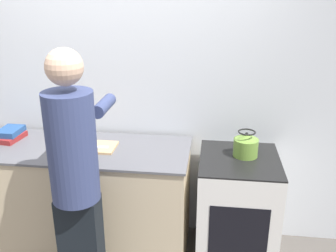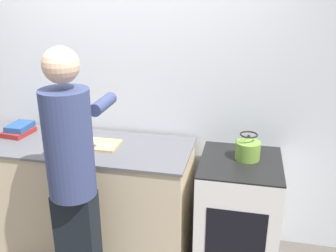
{
  "view_description": "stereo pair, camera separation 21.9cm",
  "coord_description": "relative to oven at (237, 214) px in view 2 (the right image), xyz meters",
  "views": [
    {
      "loc": [
        0.73,
        -2.26,
        2.13
      ],
      "look_at": [
        0.41,
        0.23,
        1.19
      ],
      "focal_mm": 40.0,
      "sensor_mm": 36.0,
      "label": 1
    },
    {
      "loc": [
        0.94,
        -2.22,
        2.13
      ],
      "look_at": [
        0.41,
        0.23,
        1.19
      ],
      "focal_mm": 40.0,
      "sensor_mm": 36.0,
      "label": 2
    }
  ],
  "objects": [
    {
      "name": "canister_jar",
      "position": [
        -1.51,
        0.22,
        0.55
      ],
      "size": [
        0.12,
        0.12,
        0.14
      ],
      "color": "tan",
      "rests_on": "counter"
    },
    {
      "name": "knife",
      "position": [
        -1.13,
        -0.02,
        0.5
      ],
      "size": [
        0.24,
        0.06,
        0.01
      ],
      "rotation": [
        0.0,
        0.0,
        0.1
      ],
      "color": "silver",
      "rests_on": "cutting_board"
    },
    {
      "name": "oven",
      "position": [
        0.0,
        0.0,
        0.0
      ],
      "size": [
        0.6,
        0.65,
        0.92
      ],
      "color": "silver",
      "rests_on": "ground_plane"
    },
    {
      "name": "person",
      "position": [
        -1.06,
        -0.57,
        0.54
      ],
      "size": [
        0.35,
        0.59,
        1.81
      ],
      "color": "black",
      "rests_on": "ground_plane"
    },
    {
      "name": "book_stack",
      "position": [
        -1.88,
        0.1,
        0.52
      ],
      "size": [
        0.22,
        0.26,
        0.09
      ],
      "color": "maroon",
      "rests_on": "counter"
    },
    {
      "name": "cutting_board",
      "position": [
        -1.11,
        0.01,
        0.49
      ],
      "size": [
        0.31,
        0.24,
        0.02
      ],
      "color": "tan",
      "rests_on": "counter"
    },
    {
      "name": "kettle",
      "position": [
        0.04,
        0.06,
        0.54
      ],
      "size": [
        0.19,
        0.19,
        0.2
      ],
      "color": "olive",
      "rests_on": "oven"
    },
    {
      "name": "counter",
      "position": [
        -1.29,
        0.0,
        0.01
      ],
      "size": [
        1.82,
        0.68,
        0.94
      ],
      "color": "#C6B28E",
      "rests_on": "ground_plane"
    },
    {
      "name": "wall_back",
      "position": [
        -0.94,
        0.4,
        0.84
      ],
      "size": [
        8.0,
        0.05,
        2.6
      ],
      "color": "silver",
      "rests_on": "ground_plane"
    }
  ]
}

